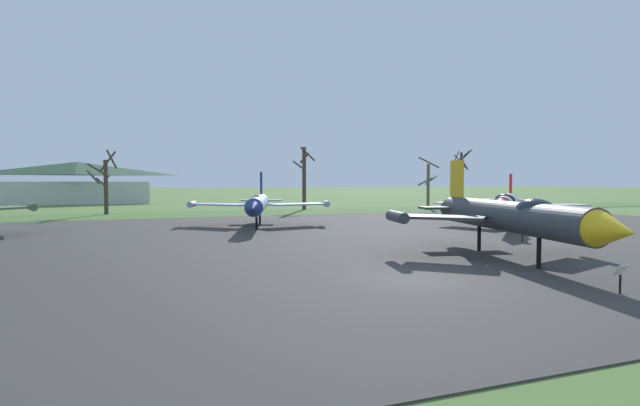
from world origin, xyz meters
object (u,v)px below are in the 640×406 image
at_px(jet_fighter_front_left, 507,203).
at_px(visitor_building, 77,183).
at_px(jet_fighter_rear_left, 509,216).
at_px(jet_fighter_front_right, 258,204).
at_px(info_placard_rear_left, 620,276).
at_px(info_placard_front_left, 523,233).

distance_m(jet_fighter_front_left, visitor_building, 75.72).
distance_m(jet_fighter_rear_left, visitor_building, 83.23).
bearing_deg(jet_fighter_front_left, jet_fighter_rear_left, -131.26).
xyz_separation_m(jet_fighter_front_right, visitor_building, (-18.47, 56.92, 1.60)).
bearing_deg(info_placard_rear_left, jet_fighter_front_left, 57.06).
relative_size(jet_fighter_front_left, jet_fighter_front_right, 0.92).
height_order(info_placard_front_left, jet_fighter_rear_left, jet_fighter_rear_left).
distance_m(jet_fighter_front_right, info_placard_rear_left, 30.32).
bearing_deg(info_placard_front_left, visitor_building, 113.56).
bearing_deg(visitor_building, jet_fighter_rear_left, -71.97).
bearing_deg(jet_fighter_front_right, info_placard_front_left, -50.62).
xyz_separation_m(jet_fighter_front_left, visitor_building, (-37.48, 65.77, 1.51)).
bearing_deg(jet_fighter_front_left, info_placard_front_left, -125.57).
bearing_deg(jet_fighter_front_right, jet_fighter_rear_left, -71.83).
xyz_separation_m(jet_fighter_front_right, info_placard_rear_left, (5.43, -29.80, -1.38)).
bearing_deg(jet_fighter_front_right, info_placard_rear_left, -79.67).
bearing_deg(jet_fighter_front_left, visitor_building, 119.68).
height_order(jet_fighter_front_left, visitor_building, visitor_building).
relative_size(jet_fighter_front_right, jet_fighter_rear_left, 0.89).
distance_m(info_placard_front_left, jet_fighter_rear_left, 8.64).
xyz_separation_m(jet_fighter_rear_left, visitor_building, (-25.76, 79.13, 1.39)).
bearing_deg(info_placard_front_left, info_placard_rear_left, -121.36).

